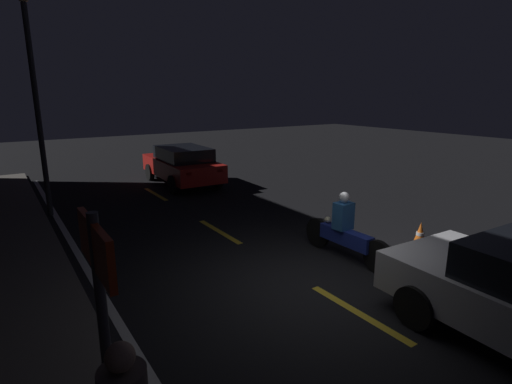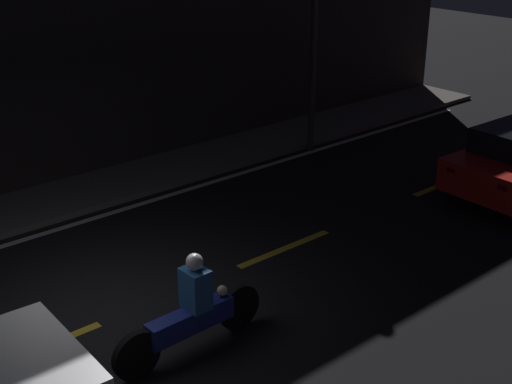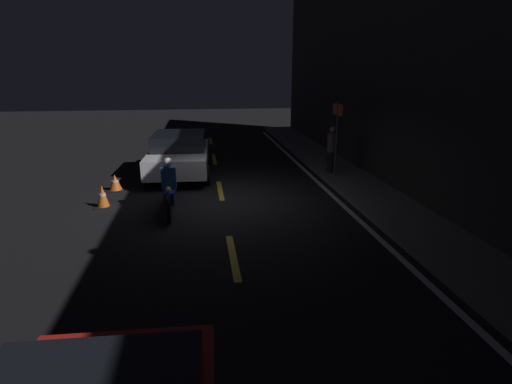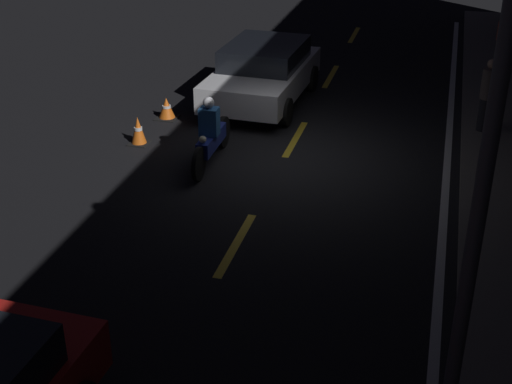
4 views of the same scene
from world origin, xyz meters
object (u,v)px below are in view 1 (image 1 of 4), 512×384
Objects in this scene: street_lamp at (36,96)px; motorcycle at (346,233)px; shop_sign at (101,306)px; traffic_cone_mid at (420,236)px; taxi_red at (182,164)px; traffic_cone_near at (492,263)px.

motorcycle is at bearing -145.49° from street_lamp.
motorcycle is 5.94m from shop_sign.
shop_sign is (-2.04, 7.00, 1.50)m from traffic_cone_mid.
traffic_cone_mid is at bearing -138.47° from street_lamp.
taxi_red reaches higher than traffic_cone_mid.
shop_sign is 0.42× the size of street_lamp.
motorcycle is 0.40× the size of street_lamp.
traffic_cone_near is at bearing -140.49° from motorcycle.
street_lamp is (8.76, 6.37, 3.00)m from traffic_cone_near.
street_lamp is (7.22, 6.39, 2.94)m from traffic_cone_mid.
traffic_cone_near is 1.55m from traffic_cone_mid.
motorcycle is 1.86m from traffic_cone_mid.
traffic_cone_near is 0.21× the size of shop_sign.
shop_sign is (-0.50, 6.97, 1.56)m from traffic_cone_near.
taxi_red is at bearing 11.00° from traffic_cone_mid.
traffic_cone_near is 7.16m from shop_sign.
shop_sign reaches higher than traffic_cone_near.
traffic_cone_near is at bearing -168.74° from taxi_red.
traffic_cone_near is (-2.04, -1.75, -0.33)m from motorcycle.
traffic_cone_mid is at bearing -167.01° from taxi_red.
taxi_red is 8.50× the size of traffic_cone_near.
taxi_red is 12.14m from shop_sign.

